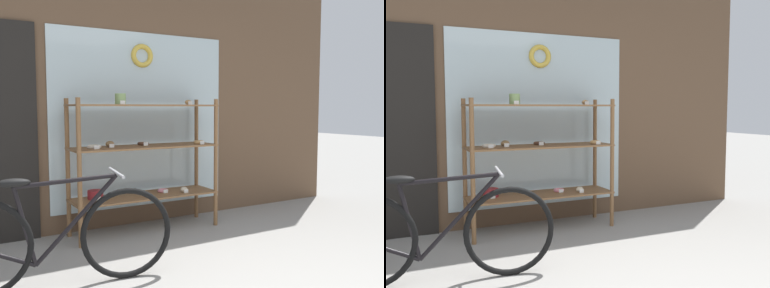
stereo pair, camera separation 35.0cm
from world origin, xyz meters
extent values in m
cube|color=brown|center=(0.00, 2.72, 1.65)|extent=(5.92, 0.08, 3.29)
cube|color=silver|center=(0.20, 2.67, 1.15)|extent=(2.03, 0.02, 1.90)
torus|color=gold|center=(0.20, 2.66, 1.85)|extent=(0.26, 0.06, 0.26)
cylinder|color=brown|center=(-0.66, 2.15, 0.69)|extent=(0.04, 0.04, 1.38)
cylinder|color=brown|center=(0.83, 2.15, 0.69)|extent=(0.04, 0.04, 1.38)
cylinder|color=brown|center=(-0.66, 2.56, 0.69)|extent=(0.04, 0.04, 1.38)
cylinder|color=brown|center=(0.83, 2.56, 0.69)|extent=(0.04, 0.04, 1.38)
cube|color=brown|center=(0.09, 2.36, 0.37)|extent=(1.53, 0.45, 0.02)
cube|color=brown|center=(0.09, 2.36, 0.88)|extent=(1.53, 0.45, 0.02)
cube|color=brown|center=(0.09, 2.36, 1.31)|extent=(1.53, 0.45, 0.02)
cylinder|color=#7A995B|center=(-0.21, 2.26, 1.37)|extent=(0.11, 0.11, 0.10)
cube|color=white|center=(-0.21, 2.19, 1.34)|extent=(0.05, 0.00, 0.04)
ellipsoid|color=brown|center=(-0.28, 2.39, 0.92)|extent=(0.09, 0.08, 0.06)
cube|color=white|center=(-0.28, 2.34, 0.91)|extent=(0.05, 0.00, 0.04)
torus|color=pink|center=(0.31, 2.40, 0.40)|extent=(0.12, 0.12, 0.03)
cube|color=white|center=(0.31, 2.33, 0.40)|extent=(0.05, 0.00, 0.04)
ellipsoid|color=beige|center=(0.51, 2.28, 0.41)|extent=(0.08, 0.07, 0.06)
cube|color=white|center=(0.51, 2.23, 0.40)|extent=(0.05, 0.00, 0.04)
torus|color=#4C2D1E|center=(0.10, 2.44, 0.91)|extent=(0.12, 0.12, 0.03)
cube|color=white|center=(0.10, 2.37, 0.91)|extent=(0.05, 0.00, 0.04)
torus|color=beige|center=(-0.45, 2.35, 0.91)|extent=(0.14, 0.14, 0.03)
cube|color=white|center=(-0.45, 2.27, 0.91)|extent=(0.05, 0.00, 0.04)
ellipsoid|color=#AD7F4C|center=(0.61, 2.37, 1.35)|extent=(0.07, 0.06, 0.05)
cube|color=white|center=(0.61, 2.33, 1.34)|extent=(0.05, 0.00, 0.04)
cylinder|color=maroon|center=(-0.42, 2.43, 0.42)|extent=(0.16, 0.16, 0.09)
cube|color=white|center=(-0.42, 2.34, 0.40)|extent=(0.05, 0.00, 0.04)
torus|color=tan|center=(0.69, 2.27, 0.91)|extent=(0.12, 0.12, 0.04)
cube|color=white|center=(0.69, 2.21, 0.91)|extent=(0.05, 0.00, 0.04)
torus|color=black|center=(-0.55, 1.28, 0.35)|extent=(0.69, 0.14, 0.69)
cylinder|color=black|center=(-0.91, 1.34, 0.49)|extent=(0.60, 0.12, 0.62)
cylinder|color=black|center=(-0.97, 1.34, 0.77)|extent=(0.70, 0.13, 0.07)
cylinder|color=black|center=(-1.26, 1.39, 0.47)|extent=(0.16, 0.05, 0.57)
cylinder|color=black|center=(-1.37, 1.40, 0.27)|extent=(0.36, 0.08, 0.18)
ellipsoid|color=black|center=(-1.32, 1.40, 0.78)|extent=(0.23, 0.12, 0.06)
cylinder|color=#B2B2B7|center=(-0.63, 1.29, 0.81)|extent=(0.09, 0.46, 0.02)
camera|label=1|loc=(-1.74, -1.67, 1.29)|focal=40.00mm
camera|label=2|loc=(-1.43, -1.83, 1.29)|focal=40.00mm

